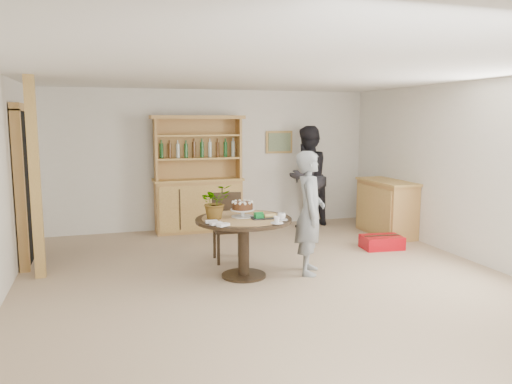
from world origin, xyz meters
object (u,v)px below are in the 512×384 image
object	(u,v)px
red_suitcase	(382,242)
adult_person	(307,177)
teen_boy	(310,213)
dining_table	(244,230)
sideboard	(386,207)
dining_chair	(228,222)
hutch	(198,193)

from	to	relation	value
red_suitcase	adult_person	bearing A→B (deg)	110.32
teen_boy	dining_table	bearing A→B (deg)	107.14
sideboard	dining_chair	size ratio (longest dim) A/B	1.33
dining_chair	teen_boy	bearing A→B (deg)	-43.79
teen_boy	adult_person	world-z (taller)	adult_person
sideboard	red_suitcase	size ratio (longest dim) A/B	1.98
hutch	red_suitcase	xyz separation A→B (m)	(2.46, -2.07, -0.59)
hutch	dining_chair	world-z (taller)	hutch
sideboard	adult_person	xyz separation A→B (m)	(-1.06, 1.00, 0.46)
teen_boy	adult_person	bearing A→B (deg)	1.64
hutch	red_suitcase	distance (m)	3.27
dining_chair	hutch	bearing A→B (deg)	95.59
hutch	teen_boy	distance (m)	3.02
dining_chair	red_suitcase	bearing A→B (deg)	0.95
teen_boy	adult_person	xyz separation A→B (m)	(1.08, 2.64, 0.14)
sideboard	dining_table	bearing A→B (deg)	-152.82
sideboard	dining_chair	distance (m)	3.07
sideboard	adult_person	bearing A→B (deg)	136.78
dining_table	red_suitcase	bearing A→B (deg)	16.29
hutch	sideboard	world-z (taller)	hutch
teen_boy	adult_person	distance (m)	2.85
teen_boy	red_suitcase	xyz separation A→B (m)	(1.56, 0.80, -0.69)
hutch	adult_person	size ratio (longest dim) A/B	1.10
hutch	dining_chair	bearing A→B (deg)	-88.36
adult_person	red_suitcase	distance (m)	2.07
dining_chair	adult_person	size ratio (longest dim) A/B	0.51
sideboard	red_suitcase	world-z (taller)	sideboard
sideboard	dining_chair	world-z (taller)	dining_chair
hutch	teen_boy	xyz separation A→B (m)	(0.90, -2.88, 0.10)
dining_table	teen_boy	bearing A→B (deg)	-6.71
dining_table	dining_chair	world-z (taller)	dining_chair
hutch	sideboard	size ratio (longest dim) A/B	1.62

